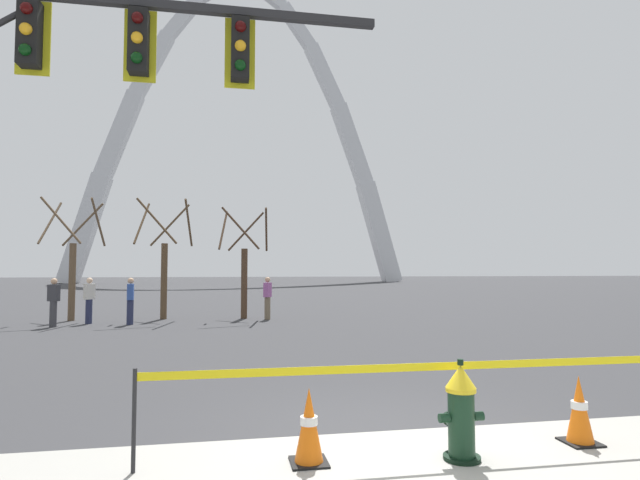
{
  "coord_description": "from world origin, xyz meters",
  "views": [
    {
      "loc": [
        -1.79,
        -5.57,
        1.89
      ],
      "look_at": [
        0.15,
        5.0,
        2.5
      ],
      "focal_mm": 28.61,
      "sensor_mm": 36.0,
      "label": 1
    }
  ],
  "objects_px": {
    "traffic_cone_by_hydrant": "(579,410)",
    "pedestrian_standing_center": "(89,300)",
    "fire_hydrant": "(461,412)",
    "pedestrian_walking_right": "(268,298)",
    "pedestrian_near_trees": "(53,302)",
    "monument_arch": "(240,146)",
    "traffic_cone_mid_sidewalk": "(309,426)",
    "pedestrian_walking_left": "(130,301)"
  },
  "relations": [
    {
      "from": "fire_hydrant",
      "to": "traffic_cone_by_hydrant",
      "type": "distance_m",
      "value": 1.49
    },
    {
      "from": "monument_arch",
      "to": "pedestrian_walking_left",
      "type": "relative_size",
      "value": 30.28
    },
    {
      "from": "traffic_cone_mid_sidewalk",
      "to": "pedestrian_walking_right",
      "type": "height_order",
      "value": "pedestrian_walking_right"
    },
    {
      "from": "fire_hydrant",
      "to": "traffic_cone_mid_sidewalk",
      "type": "xyz_separation_m",
      "value": [
        -1.5,
        0.18,
        -0.11
      ]
    },
    {
      "from": "traffic_cone_mid_sidewalk",
      "to": "monument_arch",
      "type": "height_order",
      "value": "monument_arch"
    },
    {
      "from": "fire_hydrant",
      "to": "monument_arch",
      "type": "xyz_separation_m",
      "value": [
        -0.52,
        69.0,
        19.25
      ]
    },
    {
      "from": "fire_hydrant",
      "to": "pedestrian_near_trees",
      "type": "relative_size",
      "value": 0.62
    },
    {
      "from": "traffic_cone_mid_sidewalk",
      "to": "monument_arch",
      "type": "relative_size",
      "value": 0.02
    },
    {
      "from": "traffic_cone_mid_sidewalk",
      "to": "pedestrian_walking_right",
      "type": "distance_m",
      "value": 14.28
    },
    {
      "from": "pedestrian_walking_right",
      "to": "traffic_cone_by_hydrant",
      "type": "bearing_deg",
      "value": -81.02
    },
    {
      "from": "traffic_cone_by_hydrant",
      "to": "pedestrian_standing_center",
      "type": "distance_m",
      "value": 16.23
    },
    {
      "from": "pedestrian_walking_left",
      "to": "pedestrian_near_trees",
      "type": "relative_size",
      "value": 1.0
    },
    {
      "from": "monument_arch",
      "to": "pedestrian_near_trees",
      "type": "relative_size",
      "value": 30.28
    },
    {
      "from": "pedestrian_walking_left",
      "to": "traffic_cone_mid_sidewalk",
      "type": "bearing_deg",
      "value": -73.24
    },
    {
      "from": "monument_arch",
      "to": "pedestrian_standing_center",
      "type": "height_order",
      "value": "monument_arch"
    },
    {
      "from": "pedestrian_walking_left",
      "to": "traffic_cone_by_hydrant",
      "type": "bearing_deg",
      "value": -62.29
    },
    {
      "from": "pedestrian_near_trees",
      "to": "traffic_cone_mid_sidewalk",
      "type": "bearing_deg",
      "value": -64.0
    },
    {
      "from": "pedestrian_walking_left",
      "to": "pedestrian_near_trees",
      "type": "xyz_separation_m",
      "value": [
        -2.33,
        -0.32,
        0.0
      ]
    },
    {
      "from": "pedestrian_near_trees",
      "to": "fire_hydrant",
      "type": "bearing_deg",
      "value": -59.26
    },
    {
      "from": "monument_arch",
      "to": "pedestrian_walking_right",
      "type": "height_order",
      "value": "monument_arch"
    },
    {
      "from": "traffic_cone_mid_sidewalk",
      "to": "monument_arch",
      "type": "bearing_deg",
      "value": 89.18
    },
    {
      "from": "monument_arch",
      "to": "fire_hydrant",
      "type": "bearing_deg",
      "value": -89.57
    },
    {
      "from": "monument_arch",
      "to": "pedestrian_standing_center",
      "type": "distance_m",
      "value": 58.46
    },
    {
      "from": "monument_arch",
      "to": "pedestrian_walking_right",
      "type": "bearing_deg",
      "value": -90.27
    },
    {
      "from": "traffic_cone_mid_sidewalk",
      "to": "pedestrian_walking_left",
      "type": "height_order",
      "value": "pedestrian_walking_left"
    },
    {
      "from": "pedestrian_near_trees",
      "to": "pedestrian_walking_right",
      "type": "bearing_deg",
      "value": 9.95
    },
    {
      "from": "pedestrian_standing_center",
      "to": "traffic_cone_mid_sidewalk",
      "type": "bearing_deg",
      "value": -68.49
    },
    {
      "from": "traffic_cone_mid_sidewalk",
      "to": "pedestrian_walking_left",
      "type": "xyz_separation_m",
      "value": [
        -4.02,
        13.33,
        0.46
      ]
    },
    {
      "from": "traffic_cone_by_hydrant",
      "to": "pedestrian_walking_left",
      "type": "height_order",
      "value": "pedestrian_walking_left"
    },
    {
      "from": "fire_hydrant",
      "to": "pedestrian_standing_center",
      "type": "xyz_separation_m",
      "value": [
        -6.97,
        14.06,
        0.35
      ]
    },
    {
      "from": "traffic_cone_by_hydrant",
      "to": "traffic_cone_mid_sidewalk",
      "type": "relative_size",
      "value": 1.0
    },
    {
      "from": "traffic_cone_by_hydrant",
      "to": "fire_hydrant",
      "type": "bearing_deg",
      "value": -172.04
    },
    {
      "from": "traffic_cone_by_hydrant",
      "to": "monument_arch",
      "type": "xyz_separation_m",
      "value": [
        -1.99,
        68.79,
        19.36
      ]
    },
    {
      "from": "fire_hydrant",
      "to": "pedestrian_walking_right",
      "type": "bearing_deg",
      "value": 93.07
    },
    {
      "from": "traffic_cone_mid_sidewalk",
      "to": "pedestrian_walking_left",
      "type": "relative_size",
      "value": 0.46
    },
    {
      "from": "fire_hydrant",
      "to": "pedestrian_walking_left",
      "type": "height_order",
      "value": "pedestrian_walking_left"
    },
    {
      "from": "fire_hydrant",
      "to": "monument_arch",
      "type": "height_order",
      "value": "monument_arch"
    },
    {
      "from": "monument_arch",
      "to": "pedestrian_walking_right",
      "type": "relative_size",
      "value": 30.28
    },
    {
      "from": "pedestrian_walking_right",
      "to": "pedestrian_near_trees",
      "type": "distance_m",
      "value": 7.18
    },
    {
      "from": "traffic_cone_mid_sidewalk",
      "to": "pedestrian_standing_center",
      "type": "distance_m",
      "value": 14.93
    },
    {
      "from": "traffic_cone_by_hydrant",
      "to": "pedestrian_standing_center",
      "type": "xyz_separation_m",
      "value": [
        -8.44,
        13.85,
        0.46
      ]
    },
    {
      "from": "traffic_cone_by_hydrant",
      "to": "monument_arch",
      "type": "distance_m",
      "value": 71.49
    }
  ]
}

